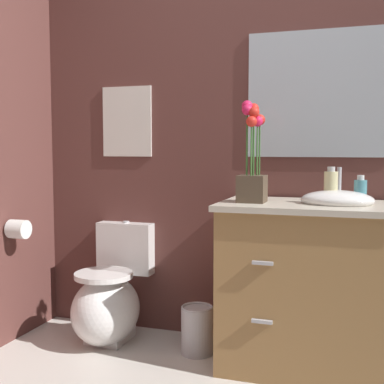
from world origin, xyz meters
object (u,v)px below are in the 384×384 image
Objects in this scene: flower_vase at (252,165)px; trash_bin at (197,330)px; wall_mirror at (320,94)px; lotion_bottle at (360,191)px; vanity_cabinet at (312,285)px; toilet_paper_roll at (18,229)px; wall_poster at (127,122)px; toilet at (109,301)px; soap_bottle at (331,187)px.

trash_bin is at bearing 170.22° from flower_vase.
lotion_bottle is at bearing -46.67° from wall_mirror.
vanity_cabinet reaches higher than toilet_paper_roll.
wall_poster reaches higher than vanity_cabinet.
toilet_paper_roll is at bearing -170.38° from trash_bin.
toilet_paper_roll is at bearing -164.35° from wall_mirror.
flower_vase is 4.77× the size of toilet_paper_roll.
toilet_paper_roll is at bearing -174.87° from flower_vase.
toilet_paper_roll is (-1.88, -0.22, -0.25)m from lotion_bottle.
lotion_bottle is (0.53, 0.10, -0.13)m from flower_vase.
vanity_cabinet is 0.69m from flower_vase.
toilet is 1.56m from lotion_bottle.
toilet is at bearing 178.71° from vanity_cabinet.
lotion_bottle reaches higher than toilet_paper_roll.
lotion_bottle is 0.53× the size of trash_bin.
lotion_bottle is at bearing 3.10° from trash_bin.
trash_bin is (-0.32, 0.05, -0.93)m from flower_vase.
trash_bin is at bearing -176.90° from lotion_bottle.
wall_mirror reaches higher than flower_vase.
soap_bottle reaches higher than toilet.
wall_mirror reaches higher than toilet_paper_roll.
soap_bottle reaches higher than toilet_paper_roll.
wall_mirror is at bearing 0.00° from wall_poster.
lotion_bottle is at bearing 12.88° from vanity_cabinet.
flower_vase is at bearing -169.34° from lotion_bottle.
toilet is 1.71m from wall_mirror.
vanity_cabinet is (1.18, -0.03, 0.20)m from toilet.
lotion_bottle is at bearing 6.71° from toilet_paper_roll.
soap_bottle is 1.08m from trash_bin.
wall_poster is at bearing 158.52° from flower_vase.
lotion_bottle is at bearing 1.03° from toilet.
wall_mirror is 7.27× the size of toilet_paper_roll.
lotion_bottle reaches higher than toilet.
soap_bottle is 0.57m from wall_mirror.
toilet_paper_roll is at bearing -173.29° from lotion_bottle.
trash_bin is at bearing -2.13° from toilet.
vanity_cabinet is 5.64× the size of soap_bottle.
soap_bottle reaches higher than lotion_bottle.
flower_vase is at bearing -21.48° from wall_poster.
trash_bin is 1.48m from wall_mirror.
lotion_bottle is 0.18× the size of wall_mirror.
wall_poster reaches higher than lotion_bottle.
lotion_bottle is 0.33× the size of wall_poster.
vanity_cabinet is at bearing -89.48° from wall_mirror.
vanity_cabinet is at bearing -1.29° from toilet.
soap_bottle is 1.77m from toilet_paper_roll.
soap_bottle is at bearing 0.92° from trash_bin.
toilet reaches higher than trash_bin.
toilet is at bearing 177.87° from trash_bin.
vanity_cabinet is 1.68m from toilet_paper_roll.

